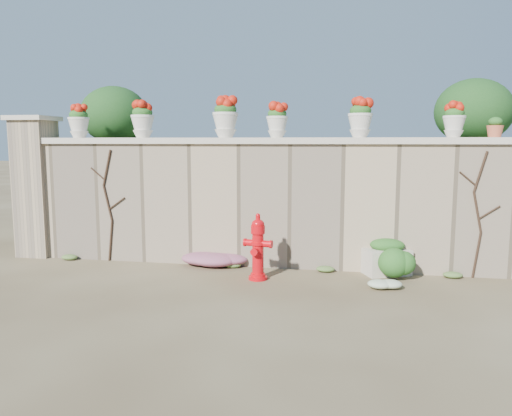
% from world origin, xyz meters
% --- Properties ---
extents(ground, '(80.00, 80.00, 0.00)m').
position_xyz_m(ground, '(0.00, 0.00, 0.00)').
color(ground, '#4F3E27').
rests_on(ground, ground).
extents(stone_wall, '(8.00, 0.40, 2.00)m').
position_xyz_m(stone_wall, '(0.00, 1.80, 1.00)').
color(stone_wall, '#9D8868').
rests_on(stone_wall, ground).
extents(wall_cap, '(8.10, 0.52, 0.10)m').
position_xyz_m(wall_cap, '(0.00, 1.80, 2.05)').
color(wall_cap, beige).
rests_on(wall_cap, stone_wall).
extents(gate_pillar, '(0.72, 0.72, 2.48)m').
position_xyz_m(gate_pillar, '(-4.15, 1.80, 1.26)').
color(gate_pillar, '#9D8868').
rests_on(gate_pillar, ground).
extents(raised_fill, '(9.00, 6.00, 2.00)m').
position_xyz_m(raised_fill, '(0.00, 5.00, 1.00)').
color(raised_fill, '#384C23').
rests_on(raised_fill, ground).
extents(back_shrub_left, '(1.30, 1.30, 1.10)m').
position_xyz_m(back_shrub_left, '(-3.20, 3.00, 2.55)').
color(back_shrub_left, '#143814').
rests_on(back_shrub_left, raised_fill).
extents(back_shrub_right, '(1.30, 1.30, 1.10)m').
position_xyz_m(back_shrub_right, '(3.40, 3.00, 2.55)').
color(back_shrub_right, '#143814').
rests_on(back_shrub_right, raised_fill).
extents(vine_left, '(0.60, 0.04, 1.91)m').
position_xyz_m(vine_left, '(-2.67, 1.58, 0.99)').
color(vine_left, black).
rests_on(vine_left, ground).
extents(vine_right, '(0.60, 0.04, 1.91)m').
position_xyz_m(vine_right, '(3.23, 1.58, 0.99)').
color(vine_right, black).
rests_on(vine_right, ground).
extents(fire_hydrant, '(0.43, 0.30, 0.99)m').
position_xyz_m(fire_hydrant, '(0.03, 0.90, 0.50)').
color(fire_hydrant, red).
rests_on(fire_hydrant, ground).
extents(planter_box, '(0.78, 0.63, 0.56)m').
position_xyz_m(planter_box, '(1.93, 1.55, 0.26)').
color(planter_box, beige).
rests_on(planter_box, ground).
extents(green_shrub, '(0.62, 0.56, 0.59)m').
position_xyz_m(green_shrub, '(2.10, 1.30, 0.30)').
color(green_shrub, '#1E5119').
rests_on(green_shrub, ground).
extents(magenta_clump, '(1.00, 0.67, 0.27)m').
position_xyz_m(magenta_clump, '(-0.80, 1.51, 0.13)').
color(magenta_clump, '#D22A97').
rests_on(magenta_clump, ground).
extents(white_flowers, '(0.46, 0.37, 0.17)m').
position_xyz_m(white_flowers, '(1.84, 0.70, 0.08)').
color(white_flowers, white).
rests_on(white_flowers, ground).
extents(urn_pot_0, '(0.36, 0.36, 0.56)m').
position_xyz_m(urn_pot_0, '(-3.28, 1.80, 2.38)').
color(urn_pot_0, beige).
rests_on(urn_pot_0, wall_cap).
extents(urn_pot_1, '(0.39, 0.39, 0.61)m').
position_xyz_m(urn_pot_1, '(-2.11, 1.80, 2.40)').
color(urn_pot_1, beige).
rests_on(urn_pot_1, wall_cap).
extents(urn_pot_2, '(0.42, 0.42, 0.66)m').
position_xyz_m(urn_pot_2, '(-0.67, 1.80, 2.42)').
color(urn_pot_2, beige).
rests_on(urn_pot_2, wall_cap).
extents(urn_pot_3, '(0.35, 0.35, 0.55)m').
position_xyz_m(urn_pot_3, '(0.18, 1.80, 2.37)').
color(urn_pot_3, beige).
rests_on(urn_pot_3, wall_cap).
extents(urn_pot_4, '(0.38, 0.38, 0.60)m').
position_xyz_m(urn_pot_4, '(1.48, 1.80, 2.39)').
color(urn_pot_4, beige).
rests_on(urn_pot_4, wall_cap).
extents(urn_pot_5, '(0.33, 0.33, 0.52)m').
position_xyz_m(urn_pot_5, '(2.86, 1.80, 2.36)').
color(urn_pot_5, beige).
rests_on(urn_pot_5, wall_cap).
extents(terracotta_pot, '(0.24, 0.24, 0.29)m').
position_xyz_m(terracotta_pot, '(3.44, 1.80, 2.23)').
color(terracotta_pot, '#B75838').
rests_on(terracotta_pot, wall_cap).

